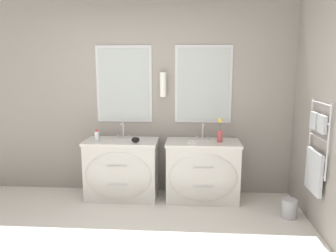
{
  "coord_description": "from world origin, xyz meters",
  "views": [
    {
      "loc": [
        0.63,
        -2.5,
        1.73
      ],
      "look_at": [
        0.37,
        1.31,
        1.03
      ],
      "focal_mm": 35.0,
      "sensor_mm": 36.0,
      "label": 1
    }
  ],
  "objects": [
    {
      "name": "flower_vase",
      "position": [
        1.01,
        1.6,
        0.9
      ],
      "size": [
        0.07,
        0.07,
        0.31
      ],
      "color": "#CC4C51",
      "rests_on": "vanity_right"
    },
    {
      "name": "soap_dish",
      "position": [
        0.65,
        1.48,
        0.79
      ],
      "size": [
        0.11,
        0.07,
        0.04
      ],
      "color": "white",
      "rests_on": "vanity_right"
    },
    {
      "name": "vanity_right",
      "position": [
        0.8,
        1.58,
        0.4
      ],
      "size": [
        0.95,
        0.57,
        0.78
      ],
      "color": "silver",
      "rests_on": "ground_plane"
    },
    {
      "name": "wall_right",
      "position": [
        2.02,
        0.85,
        1.29
      ],
      "size": [
        0.13,
        3.81,
        2.6
      ],
      "color": "gray",
      "rests_on": "ground_plane"
    },
    {
      "name": "waste_bin",
      "position": [
        1.78,
        1.13,
        0.12
      ],
      "size": [
        0.18,
        0.18,
        0.22
      ],
      "color": "#B7B7BC",
      "rests_on": "ground_plane"
    },
    {
      "name": "toiletry_bottle",
      "position": [
        -0.56,
        1.53,
        0.85
      ],
      "size": [
        0.06,
        0.06,
        0.15
      ],
      "color": "silver",
      "rests_on": "vanity_left"
    },
    {
      "name": "amenity_bowl",
      "position": [
        -0.06,
        1.52,
        0.81
      ],
      "size": [
        0.1,
        0.1,
        0.06
      ],
      "color": "black",
      "rests_on": "vanity_left"
    },
    {
      "name": "vanity_left",
      "position": [
        -0.26,
        1.58,
        0.4
      ],
      "size": [
        0.95,
        0.57,
        0.78
      ],
      "color": "silver",
      "rests_on": "ground_plane"
    },
    {
      "name": "faucet_right",
      "position": [
        0.8,
        1.73,
        0.89
      ],
      "size": [
        0.17,
        0.14,
        0.22
      ],
      "color": "silver",
      "rests_on": "vanity_right"
    },
    {
      "name": "wall_back",
      "position": [
        0.01,
        1.9,
        1.31
      ],
      "size": [
        5.58,
        0.17,
        2.6
      ],
      "color": "gray",
      "rests_on": "ground_plane"
    },
    {
      "name": "faucet_left",
      "position": [
        -0.26,
        1.73,
        0.89
      ],
      "size": [
        0.17,
        0.14,
        0.22
      ],
      "color": "silver",
      "rests_on": "vanity_left"
    }
  ]
}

